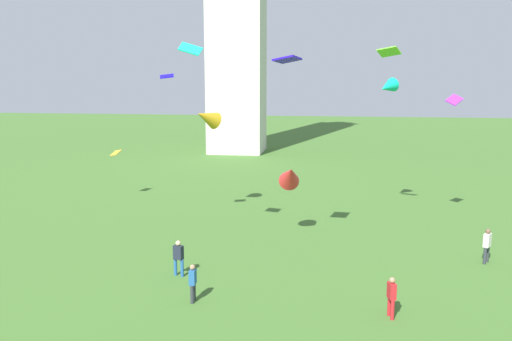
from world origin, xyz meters
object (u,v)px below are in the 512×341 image
object	(u,v)px
person_4	(193,281)
kite_flying_7	(454,100)
kite_flying_1	(190,49)
person_1	(487,244)
kite_flying_4	(116,153)
kite_flying_3	(167,76)
kite_flying_0	(389,52)
kite_flying_5	(287,60)
person_3	(391,295)
kite_flying_2	(207,117)
kite_flying_8	(387,87)
kite_flying_6	(290,175)
person_2	(178,256)

from	to	relation	value
person_4	kite_flying_7	distance (m)	20.04
kite_flying_1	kite_flying_7	world-z (taller)	kite_flying_1
person_1	kite_flying_4	size ratio (longest dim) A/B	1.90
person_1	kite_flying_3	xyz separation A→B (m)	(-17.53, 2.86, 8.40)
kite_flying_0	kite_flying_3	distance (m)	13.17
kite_flying_5	kite_flying_7	xyz separation A→B (m)	(9.63, 7.82, -2.22)
person_3	kite_flying_2	bearing A→B (deg)	-156.33
kite_flying_4	kite_flying_8	distance (m)	20.78
person_3	kite_flying_2	distance (m)	18.61
kite_flying_6	person_2	bearing A→B (deg)	-137.16
kite_flying_2	kite_flying_4	size ratio (longest dim) A/B	2.36
person_3	kite_flying_3	distance (m)	17.73
kite_flying_3	kite_flying_2	bearing A→B (deg)	-123.22
kite_flying_3	person_4	bearing A→B (deg)	96.45
kite_flying_3	kite_flying_5	distance (m)	8.34
kite_flying_4	kite_flying_6	xyz separation A→B (m)	(14.15, -8.82, 0.27)
kite_flying_3	kite_flying_5	size ratio (longest dim) A/B	0.52
kite_flying_7	kite_flying_8	bearing A→B (deg)	-71.92
kite_flying_3	kite_flying_4	bearing A→B (deg)	-65.99
person_4	kite_flying_3	size ratio (longest dim) A/B	1.80
kite_flying_1	kite_flying_6	bearing A→B (deg)	-149.50
kite_flying_1	kite_flying_2	xyz separation A→B (m)	(-1.14, 7.95, -4.02)
kite_flying_0	kite_flying_6	world-z (taller)	kite_flying_0
person_1	kite_flying_6	world-z (taller)	kite_flying_6
kite_flying_2	kite_flying_1	bearing A→B (deg)	-46.12
kite_flying_3	kite_flying_1	bearing A→B (deg)	107.36
person_4	kite_flying_1	bearing A→B (deg)	-166.94
kite_flying_1	kite_flying_7	bearing A→B (deg)	-155.26
person_3	kite_flying_2	size ratio (longest dim) A/B	0.74
person_1	person_4	xyz separation A→B (m)	(-13.63, -6.67, -0.10)
kite_flying_2	kite_flying_5	xyz separation A→B (m)	(6.01, -8.09, 3.48)
kite_flying_6	person_1	bearing A→B (deg)	-22.26
kite_flying_2	kite_flying_8	size ratio (longest dim) A/B	1.30
person_1	kite_flying_5	world-z (taller)	kite_flying_5
person_4	kite_flying_7	world-z (taller)	kite_flying_7
kite_flying_7	kite_flying_6	bearing A→B (deg)	-22.93
kite_flying_0	kite_flying_1	bearing A→B (deg)	61.10
kite_flying_8	kite_flying_0	bearing A→B (deg)	-56.52
kite_flying_2	kite_flying_6	distance (m)	8.14
person_4	kite_flying_7	size ratio (longest dim) A/B	1.40
kite_flying_2	kite_flying_4	bearing A→B (deg)	-170.72
kite_flying_0	kite_flying_6	bearing A→B (deg)	59.79
kite_flying_2	kite_flying_8	distance (m)	12.03
person_3	kite_flying_6	world-z (taller)	kite_flying_6
person_4	kite_flying_0	bearing A→B (deg)	143.12
kite_flying_4	kite_flying_2	bearing A→B (deg)	73.34
kite_flying_3	kite_flying_5	xyz separation A→B (m)	(7.33, -3.91, 0.80)
person_2	kite_flying_1	distance (m)	10.23
person_2	person_4	size ratio (longest dim) A/B	1.07
kite_flying_0	kite_flying_2	bearing A→B (deg)	21.79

